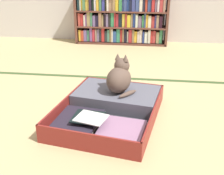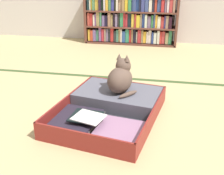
# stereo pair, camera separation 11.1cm
# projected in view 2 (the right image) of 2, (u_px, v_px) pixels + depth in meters

# --- Properties ---
(ground_plane) EXTENTS (10.00, 10.00, 0.00)m
(ground_plane) POSITION_uv_depth(u_px,v_px,m) (99.00, 129.00, 1.87)
(ground_plane) COLOR tan
(tatami_border) EXTENTS (4.80, 0.05, 0.00)m
(tatami_border) POSITION_uv_depth(u_px,v_px,m) (121.00, 78.00, 2.71)
(tatami_border) COLOR #395229
(tatami_border) RESTS_ON ground_plane
(bookshelf) EXTENTS (1.23, 0.25, 0.66)m
(bookshelf) POSITION_uv_depth(u_px,v_px,m) (130.00, 19.00, 3.79)
(bookshelf) COLOR brown
(bookshelf) RESTS_ON ground_plane
(open_suitcase) EXTENTS (0.77, 0.93, 0.12)m
(open_suitcase) POSITION_uv_depth(u_px,v_px,m) (111.00, 107.00, 2.05)
(open_suitcase) COLOR maroon
(open_suitcase) RESTS_ON ground_plane
(black_cat) EXTENTS (0.26, 0.28, 0.28)m
(black_cat) POSITION_uv_depth(u_px,v_px,m) (121.00, 78.00, 2.08)
(black_cat) COLOR brown
(black_cat) RESTS_ON open_suitcase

